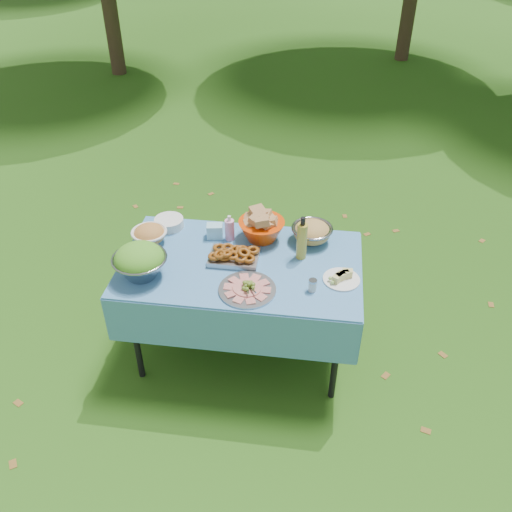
{
  "coord_description": "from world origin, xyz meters",
  "views": [
    {
      "loc": [
        0.45,
        -2.58,
        2.78
      ],
      "look_at": [
        0.09,
        0.0,
        0.82
      ],
      "focal_mm": 38.0,
      "sensor_mm": 36.0,
      "label": 1
    }
  ],
  "objects": [
    {
      "name": "shaker",
      "position": [
        0.45,
        -0.21,
        0.8
      ],
      "size": [
        0.06,
        0.06,
        0.08
      ],
      "primitive_type": "cylinder",
      "rotation": [
        0.0,
        0.0,
        0.26
      ],
      "color": "silver",
      "rests_on": "picnic_table"
    },
    {
      "name": "ground",
      "position": [
        0.0,
        0.0,
        0.0
      ],
      "size": [
        80.0,
        80.0,
        0.0
      ],
      "primitive_type": "plane",
      "color": "#173509",
      "rests_on": "ground"
    },
    {
      "name": "plate_stack",
      "position": [
        -0.53,
        0.32,
        0.79
      ],
      "size": [
        0.24,
        0.24,
        0.06
      ],
      "primitive_type": "cylinder",
      "rotation": [
        0.0,
        0.0,
        -0.3
      ],
      "color": "white",
      "rests_on": "picnic_table"
    },
    {
      "name": "cheese_plate",
      "position": [
        0.61,
        -0.09,
        0.79
      ],
      "size": [
        0.24,
        0.24,
        0.06
      ],
      "primitive_type": "cylinder",
      "rotation": [
        0.0,
        0.0,
        -0.09
      ],
      "color": "white",
      "rests_on": "picnic_table"
    },
    {
      "name": "fried_tray",
      "position": [
        -0.04,
        0.02,
        0.8
      ],
      "size": [
        0.3,
        0.21,
        0.07
      ],
      "primitive_type": "cube",
      "rotation": [
        0.0,
        0.0,
        -0.0
      ],
      "color": "#A4A4A8",
      "rests_on": "picnic_table"
    },
    {
      "name": "oil_bottle",
      "position": [
        0.36,
        0.1,
        0.91
      ],
      "size": [
        0.08,
        0.08,
        0.29
      ],
      "primitive_type": "cylinder",
      "rotation": [
        0.0,
        0.0,
        -0.39
      ],
      "color": "gold",
      "rests_on": "picnic_table"
    },
    {
      "name": "pasta_bowl_steel",
      "position": [
        0.42,
        0.29,
        0.83
      ],
      "size": [
        0.32,
        0.32,
        0.14
      ],
      "primitive_type": null,
      "rotation": [
        0.0,
        0.0,
        0.28
      ],
      "color": "gray",
      "rests_on": "picnic_table"
    },
    {
      "name": "sanitizer_bottle",
      "position": [
        -0.11,
        0.24,
        0.85
      ],
      "size": [
        0.08,
        0.08,
        0.17
      ],
      "primitive_type": "cylinder",
      "rotation": [
        0.0,
        0.0,
        0.33
      ],
      "color": "#F79DCB",
      "rests_on": "picnic_table"
    },
    {
      "name": "bread_bowl",
      "position": [
        0.09,
        0.27,
        0.86
      ],
      "size": [
        0.34,
        0.34,
        0.2
      ],
      "primitive_type": null,
      "rotation": [
        0.0,
        0.0,
        0.16
      ],
      "color": "#DB3B05",
      "rests_on": "picnic_table"
    },
    {
      "name": "salad_bowl",
      "position": [
        -0.56,
        -0.2,
        0.87
      ],
      "size": [
        0.34,
        0.34,
        0.21
      ],
      "primitive_type": null,
      "rotation": [
        0.0,
        0.0,
        0.07
      ],
      "color": "gray",
      "rests_on": "picnic_table"
    },
    {
      "name": "pasta_bowl_white",
      "position": [
        -0.61,
        0.13,
        0.82
      ],
      "size": [
        0.28,
        0.28,
        0.12
      ],
      "primitive_type": null,
      "rotation": [
        0.0,
        0.0,
        0.34
      ],
      "color": "white",
      "rests_on": "picnic_table"
    },
    {
      "name": "wipes_box",
      "position": [
        -0.21,
        0.25,
        0.81
      ],
      "size": [
        0.11,
        0.09,
        0.09
      ],
      "primitive_type": "cube",
      "rotation": [
        0.0,
        0.0,
        0.16
      ],
      "color": "#9BDBEF",
      "rests_on": "picnic_table"
    },
    {
      "name": "charcuterie_platter",
      "position": [
        0.08,
        -0.25,
        0.8
      ],
      "size": [
        0.39,
        0.39,
        0.08
      ],
      "primitive_type": "cylinder",
      "rotation": [
        0.0,
        0.0,
        -0.18
      ],
      "color": "#A1A3A8",
      "rests_on": "picnic_table"
    },
    {
      "name": "picnic_table",
      "position": [
        0.0,
        0.0,
        0.38
      ],
      "size": [
        1.46,
        0.86,
        0.76
      ],
      "primitive_type": "cube",
      "color": "#84CCFF",
      "rests_on": "ground"
    }
  ]
}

